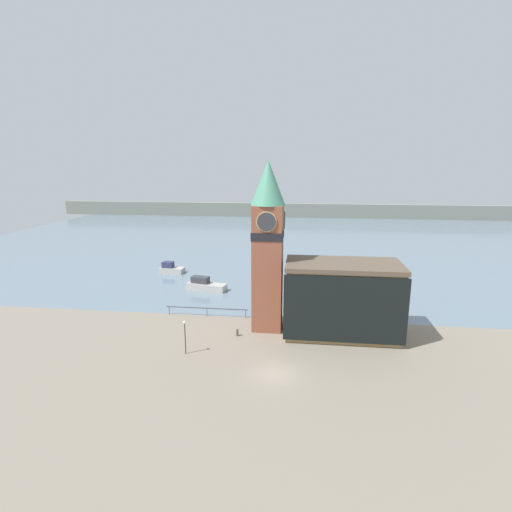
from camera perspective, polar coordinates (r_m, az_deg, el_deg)
The scene contains 10 objects.
ground_plane at distance 37.88m, azimuth 2.65°, elevation -16.53°, with size 160.00×160.00×0.00m, color gray.
water at distance 108.09m, azimuth 5.69°, elevation 2.89°, with size 160.00×120.00×0.00m.
far_shoreline at distance 147.35m, azimuth 6.12°, elevation 6.51°, with size 180.00×3.00×5.00m.
pier_railing at distance 50.87m, azimuth -7.03°, elevation -7.52°, with size 10.45×0.08×1.09m.
clock_tower at distance 44.51m, azimuth 1.71°, elevation 1.95°, with size 3.80×3.80×19.12m.
pier_building at distance 45.41m, azimuth 12.20°, elevation -6.01°, with size 12.65×6.88×8.22m.
boat_near at distance 61.40m, azimuth -7.24°, elevation -4.14°, with size 6.27×3.08×2.02m.
boat_far at distance 72.09m, azimuth -12.03°, elevation -1.79°, with size 4.34×2.40×1.94m.
mooring_bollard_near at distance 45.21m, azimuth -2.70°, elevation -10.79°, with size 0.29×0.29×0.85m.
lamp_post at distance 41.03m, azimuth -10.13°, elevation -10.44°, with size 0.32×0.32×3.52m.
Camera 1 is at (2.37, -32.93, 18.57)m, focal length 28.00 mm.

